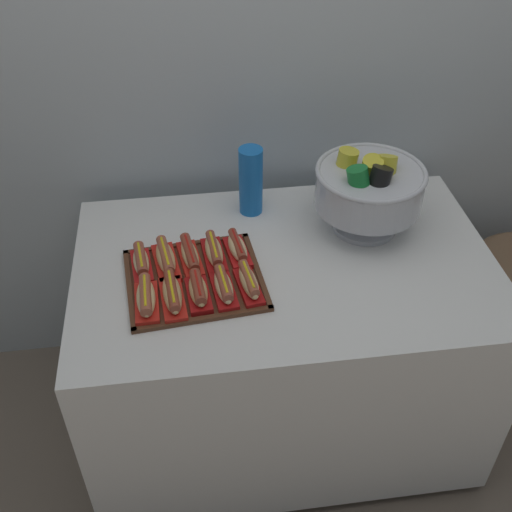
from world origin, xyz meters
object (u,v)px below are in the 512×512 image
at_px(hot_dog_0, 146,298).
at_px(hot_dog_2, 198,291).
at_px(serving_tray, 195,280).
at_px(hot_dog_4, 249,282).
at_px(hot_dog_9, 238,249).
at_px(cup_stack, 251,181).
at_px(hot_dog_7, 190,256).
at_px(hot_dog_1, 172,294).
at_px(hot_dog_6, 166,259).
at_px(hot_dog_5, 141,262).
at_px(hot_dog_8, 214,252).
at_px(punch_bowl, 369,187).
at_px(hot_dog_3, 224,287).
at_px(buffet_table, 282,344).

bearing_deg(hot_dog_0, hot_dog_2, 5.28).
xyz_separation_m(serving_tray, hot_dog_4, (0.16, -0.07, 0.03)).
distance_m(hot_dog_9, cup_stack, 0.27).
relative_size(hot_dog_2, hot_dog_7, 0.87).
distance_m(hot_dog_2, hot_dog_9, 0.22).
xyz_separation_m(hot_dog_1, hot_dog_6, (-0.02, 0.16, -0.00)).
xyz_separation_m(hot_dog_2, hot_dog_5, (-0.16, 0.15, 0.00)).
bearing_deg(cup_stack, hot_dog_5, -143.67).
bearing_deg(hot_dog_8, punch_bowl, 11.84).
distance_m(hot_dog_3, punch_bowl, 0.58).
relative_size(hot_dog_4, cup_stack, 0.71).
relative_size(serving_tray, hot_dog_4, 2.55).
bearing_deg(hot_dog_0, hot_dog_6, 70.84).
bearing_deg(buffet_table, hot_dog_6, 176.54).
relative_size(hot_dog_9, punch_bowl, 0.46).
bearing_deg(hot_dog_3, hot_dog_6, 137.55).
distance_m(hot_dog_1, hot_dog_7, 0.18).
distance_m(hot_dog_1, hot_dog_5, 0.18).
distance_m(hot_dog_7, punch_bowl, 0.61).
bearing_deg(punch_bowl, cup_stack, 158.03).
distance_m(hot_dog_2, hot_dog_3, 0.08).
xyz_separation_m(hot_dog_7, hot_dog_8, (0.07, 0.01, 0.00)).
bearing_deg(buffet_table, hot_dog_3, -148.04).
relative_size(hot_dog_6, hot_dog_9, 1.16).
bearing_deg(hot_dog_7, hot_dog_9, 5.28).
bearing_deg(hot_dog_7, hot_dog_1, -109.16).
relative_size(hot_dog_3, hot_dog_6, 0.90).
bearing_deg(cup_stack, hot_dog_6, -138.12).
height_order(buffet_table, punch_bowl, punch_bowl).
bearing_deg(hot_dog_5, hot_dog_6, 5.28).
xyz_separation_m(buffet_table, hot_dog_6, (-0.37, 0.02, 0.41)).
relative_size(hot_dog_6, hot_dog_7, 1.05).
distance_m(hot_dog_0, hot_dog_8, 0.28).
xyz_separation_m(serving_tray, hot_dog_6, (-0.08, 0.08, 0.03)).
height_order(hot_dog_4, hot_dog_7, hot_dog_4).
bearing_deg(hot_dog_0, hot_dog_9, 34.09).
bearing_deg(hot_dog_8, hot_dog_4, -60.28).
xyz_separation_m(hot_dog_3, hot_dog_5, (-0.24, 0.14, 0.00)).
bearing_deg(hot_dog_3, hot_dog_1, -174.72).
height_order(hot_dog_7, hot_dog_8, hot_dog_8).
xyz_separation_m(hot_dog_4, cup_stack, (0.06, 0.41, 0.08)).
height_order(hot_dog_6, cup_stack, cup_stack).
xyz_separation_m(hot_dog_4, hot_dog_5, (-0.31, 0.14, -0.00)).
height_order(serving_tray, hot_dog_0, hot_dog_0).
bearing_deg(hot_dog_0, hot_dog_8, 41.53).
xyz_separation_m(hot_dog_4, punch_bowl, (0.42, 0.26, 0.12)).
height_order(hot_dog_3, hot_dog_4, hot_dog_4).
bearing_deg(cup_stack, hot_dog_3, -107.71).
xyz_separation_m(hot_dog_5, hot_dog_7, (0.15, 0.01, -0.00)).
relative_size(hot_dog_3, hot_dog_8, 0.95).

